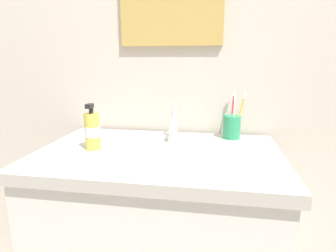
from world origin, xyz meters
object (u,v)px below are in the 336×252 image
Objects in this scene: toothbrush_yellow at (240,113)px; toothbrush_white at (234,115)px; faucet at (174,123)px; toothbrush_red at (232,110)px; toothbrush_cup at (232,127)px; soap_dispenser at (92,131)px.

toothbrush_yellow is 0.03m from toothbrush_white.
toothbrush_red is (0.25, 0.08, 0.05)m from faucet.
toothbrush_yellow reaches higher than toothbrush_cup.
faucet is 0.26m from toothbrush_white.
toothbrush_red and toothbrush_yellow have the same top height.
toothbrush_yellow is at bearing -29.47° from toothbrush_cup.
toothbrush_red reaches higher than soap_dispenser.
toothbrush_cup is 0.51× the size of toothbrush_yellow.
toothbrush_red reaches higher than faucet.
toothbrush_cup is at bearing 101.23° from toothbrush_white.
toothbrush_yellow reaches higher than toothbrush_white.
soap_dispenser is at bearing -151.74° from toothbrush_red.
faucet is at bearing -171.14° from toothbrush_cup.
toothbrush_cup is 0.58m from soap_dispenser.
toothbrush_white is (0.25, 0.01, 0.04)m from faucet.
toothbrush_red is at bearing 28.26° from soap_dispenser.
toothbrush_red is at bearing 115.86° from toothbrush_yellow.
toothbrush_red is 0.07m from toothbrush_white.
soap_dispenser is (-0.53, -0.22, -0.04)m from toothbrush_white.
toothbrush_red is 0.07m from toothbrush_yellow.
toothbrush_white reaches higher than faucet.
soap_dispenser is (-0.53, -0.24, 0.02)m from toothbrush_cup.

